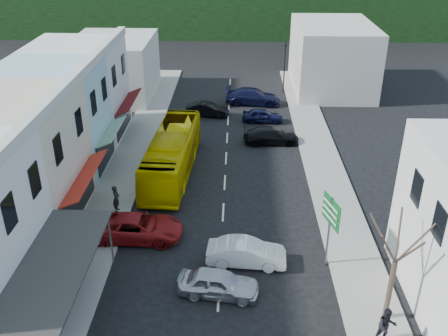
# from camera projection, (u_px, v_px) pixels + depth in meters

# --- Properties ---
(ground) EXTENTS (120.00, 120.00, 0.00)m
(ground) POSITION_uv_depth(u_px,v_px,m) (221.00, 249.00, 28.86)
(ground) COLOR black
(ground) RESTS_ON ground
(sidewalk_left) EXTENTS (3.00, 52.00, 0.15)m
(sidewalk_left) POSITION_uv_depth(u_px,v_px,m) (127.00, 168.00, 37.90)
(sidewalk_left) COLOR gray
(sidewalk_left) RESTS_ON ground
(sidewalk_right) EXTENTS (3.00, 52.00, 0.15)m
(sidewalk_right) POSITION_uv_depth(u_px,v_px,m) (325.00, 170.00, 37.53)
(sidewalk_right) COLOR gray
(sidewalk_right) RESTS_ON ground
(shopfront_row) EXTENTS (8.25, 30.00, 8.00)m
(shopfront_row) POSITION_uv_depth(u_px,v_px,m) (28.00, 148.00, 31.78)
(shopfront_row) COLOR silver
(shopfront_row) RESTS_ON ground
(distant_block_left) EXTENTS (8.00, 10.00, 6.00)m
(distant_block_left) POSITION_uv_depth(u_px,v_px,m) (114.00, 67.00, 51.78)
(distant_block_left) COLOR #B7B2A8
(distant_block_left) RESTS_ON ground
(distant_block_right) EXTENTS (8.00, 12.00, 7.00)m
(distant_block_right) POSITION_uv_depth(u_px,v_px,m) (332.00, 57.00, 53.66)
(distant_block_right) COLOR #B7B2A8
(distant_block_right) RESTS_ON ground
(bus) EXTENTS (3.16, 11.72, 3.10)m
(bus) POSITION_uv_depth(u_px,v_px,m) (172.00, 154.00, 36.59)
(bus) COLOR #D6BA01
(bus) RESTS_ON ground
(car_silver) EXTENTS (4.60, 2.38, 1.40)m
(car_silver) POSITION_uv_depth(u_px,v_px,m) (218.00, 283.00, 25.15)
(car_silver) COLOR silver
(car_silver) RESTS_ON ground
(car_white) EXTENTS (4.50, 2.07, 1.40)m
(car_white) POSITION_uv_depth(u_px,v_px,m) (246.00, 253.00, 27.36)
(car_white) COLOR white
(car_white) RESTS_ON ground
(car_red) EXTENTS (4.62, 1.96, 1.40)m
(car_red) POSITION_uv_depth(u_px,v_px,m) (137.00, 228.00, 29.54)
(car_red) COLOR maroon
(car_red) RESTS_ON ground
(car_black_near) EXTENTS (4.61, 2.12, 1.40)m
(car_black_near) POSITION_uv_depth(u_px,v_px,m) (271.00, 135.00, 41.78)
(car_black_near) COLOR black
(car_black_near) RESTS_ON ground
(car_navy_mid) EXTENTS (4.47, 1.99, 1.40)m
(car_navy_mid) POSITION_uv_depth(u_px,v_px,m) (263.00, 115.00, 46.02)
(car_navy_mid) COLOR black
(car_navy_mid) RESTS_ON ground
(car_black_far) EXTENTS (4.60, 2.37, 1.40)m
(car_black_far) POSITION_uv_depth(u_px,v_px,m) (207.00, 109.00, 47.37)
(car_black_far) COLOR black
(car_black_far) RESTS_ON ground
(car_navy_far) EXTENTS (4.68, 2.35, 1.40)m
(car_navy_far) POSITION_uv_depth(u_px,v_px,m) (253.00, 97.00, 50.34)
(car_navy_far) COLOR black
(car_navy_far) RESTS_ON ground
(pedestrian_left) EXTENTS (0.41, 0.61, 1.70)m
(pedestrian_left) POSITION_uv_depth(u_px,v_px,m) (116.00, 200.00, 31.88)
(pedestrian_left) COLOR black
(pedestrian_left) RESTS_ON sidewalk_left
(pedestrian_right) EXTENTS (0.74, 0.51, 1.70)m
(pedestrian_right) POSITION_uv_depth(u_px,v_px,m) (386.00, 327.00, 22.07)
(pedestrian_right) COLOR black
(pedestrian_right) RESTS_ON sidewalk_right
(direction_sign) EXTENTS (1.24, 2.07, 4.34)m
(direction_sign) POSITION_uv_depth(u_px,v_px,m) (329.00, 232.00, 26.58)
(direction_sign) COLOR #105D24
(direction_sign) RESTS_ON ground
(street_tree) EXTENTS (3.04, 3.04, 6.78)m
(street_tree) POSITION_uv_depth(u_px,v_px,m) (395.00, 262.00, 22.36)
(street_tree) COLOR #372A21
(street_tree) RESTS_ON ground
(traffic_signal) EXTENTS (1.17, 1.41, 5.53)m
(traffic_signal) POSITION_uv_depth(u_px,v_px,m) (284.00, 67.00, 52.78)
(traffic_signal) COLOR black
(traffic_signal) RESTS_ON ground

